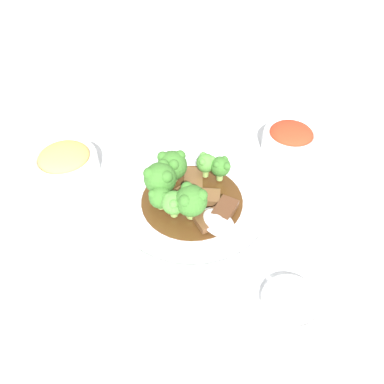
% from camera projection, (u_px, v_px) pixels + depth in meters
% --- Properties ---
extents(ground_plane, '(4.00, 4.00, 0.00)m').
position_uv_depth(ground_plane, '(192.00, 206.00, 0.63)').
color(ground_plane, silver).
extents(main_plate, '(0.27, 0.27, 0.02)m').
position_uv_depth(main_plate, '(192.00, 202.00, 0.62)').
color(main_plate, white).
rests_on(main_plate, ground_plane).
extents(beef_strip_0, '(0.04, 0.05, 0.01)m').
position_uv_depth(beef_strip_0, '(210.00, 220.00, 0.58)').
color(beef_strip_0, brown).
rests_on(beef_strip_0, main_plate).
extents(beef_strip_1, '(0.04, 0.06, 0.01)m').
position_uv_depth(beef_strip_1, '(178.00, 198.00, 0.61)').
color(beef_strip_1, brown).
rests_on(beef_strip_1, main_plate).
extents(beef_strip_2, '(0.04, 0.05, 0.01)m').
position_uv_depth(beef_strip_2, '(225.00, 209.00, 0.59)').
color(beef_strip_2, '#56331E').
rests_on(beef_strip_2, main_plate).
extents(beef_strip_3, '(0.06, 0.06, 0.01)m').
position_uv_depth(beef_strip_3, '(203.00, 197.00, 0.61)').
color(beef_strip_3, brown).
rests_on(beef_strip_3, main_plate).
extents(beef_strip_4, '(0.07, 0.07, 0.01)m').
position_uv_depth(beef_strip_4, '(193.00, 181.00, 0.64)').
color(beef_strip_4, brown).
rests_on(beef_strip_4, main_plate).
extents(broccoli_floret_0, '(0.04, 0.04, 0.04)m').
position_uv_depth(broccoli_floret_0, '(160.00, 197.00, 0.58)').
color(broccoli_floret_0, '#8EB756').
rests_on(broccoli_floret_0, main_plate).
extents(broccoli_floret_1, '(0.05, 0.05, 0.06)m').
position_uv_depth(broccoli_floret_1, '(191.00, 200.00, 0.56)').
color(broccoli_floret_1, '#7FA84C').
rests_on(broccoli_floret_1, main_plate).
extents(broccoli_floret_2, '(0.05, 0.05, 0.06)m').
position_uv_depth(broccoli_floret_2, '(172.00, 165.00, 0.62)').
color(broccoli_floret_2, '#8EB756').
rests_on(broccoli_floret_2, main_plate).
extents(broccoli_floret_3, '(0.05, 0.05, 0.06)m').
position_uv_depth(broccoli_floret_3, '(160.00, 178.00, 0.60)').
color(broccoli_floret_3, '#7FA84C').
rests_on(broccoli_floret_3, main_plate).
extents(broccoli_floret_4, '(0.03, 0.03, 0.05)m').
position_uv_depth(broccoli_floret_4, '(206.00, 163.00, 0.63)').
color(broccoli_floret_4, '#8EB756').
rests_on(broccoli_floret_4, main_plate).
extents(broccoli_floret_5, '(0.04, 0.04, 0.05)m').
position_uv_depth(broccoli_floret_5, '(174.00, 202.00, 0.57)').
color(broccoli_floret_5, '#7FA84C').
rests_on(broccoli_floret_5, main_plate).
extents(broccoli_floret_6, '(0.03, 0.03, 0.05)m').
position_uv_depth(broccoli_floret_6, '(222.00, 167.00, 0.62)').
color(broccoli_floret_6, '#8EB756').
rests_on(broccoli_floret_6, main_plate).
extents(serving_spoon, '(0.23, 0.06, 0.01)m').
position_uv_depth(serving_spoon, '(225.00, 230.00, 0.56)').
color(serving_spoon, silver).
rests_on(serving_spoon, main_plate).
extents(side_bowl_kimchi, '(0.10, 0.10, 0.05)m').
position_uv_depth(side_bowl_kimchi, '(290.00, 139.00, 0.71)').
color(side_bowl_kimchi, white).
rests_on(side_bowl_kimchi, ground_plane).
extents(side_bowl_appetizer, '(0.11, 0.11, 0.05)m').
position_uv_depth(side_bowl_appetizer, '(66.00, 162.00, 0.67)').
color(side_bowl_appetizer, white).
rests_on(side_bowl_appetizer, ground_plane).
extents(sauce_dish, '(0.08, 0.08, 0.01)m').
position_uv_depth(sauce_dish, '(291.00, 302.00, 0.50)').
color(sauce_dish, white).
rests_on(sauce_dish, ground_plane).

